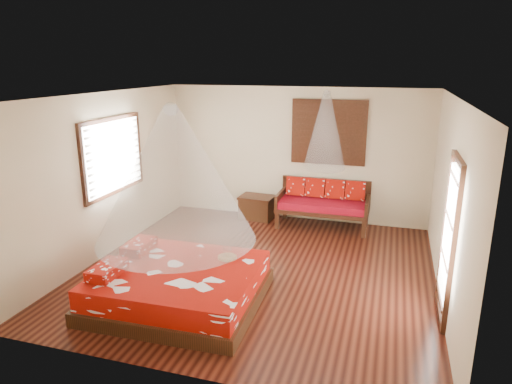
# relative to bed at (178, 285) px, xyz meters

# --- Properties ---
(room) EXTENTS (5.54, 5.54, 2.84)m
(room) POSITION_rel_bed_xyz_m (0.80, 1.31, 1.15)
(room) COLOR black
(room) RESTS_ON ground
(bed) EXTENTS (2.29, 2.08, 0.65)m
(bed) POSITION_rel_bed_xyz_m (0.00, 0.00, 0.00)
(bed) COLOR black
(bed) RESTS_ON floor
(daybed) EXTENTS (1.85, 0.82, 0.96)m
(daybed) POSITION_rel_bed_xyz_m (1.47, 3.70, 0.27)
(daybed) COLOR black
(daybed) RESTS_ON floor
(storage_chest) EXTENTS (0.76, 0.58, 0.50)m
(storage_chest) POSITION_rel_bed_xyz_m (0.02, 3.76, -0.00)
(storage_chest) COLOR black
(storage_chest) RESTS_ON floor
(shutter_panel) EXTENTS (1.52, 0.06, 1.32)m
(shutter_panel) POSITION_rel_bed_xyz_m (1.47, 4.03, 1.65)
(shutter_panel) COLOR black
(shutter_panel) RESTS_ON wall_back
(window_left) EXTENTS (0.10, 1.74, 1.34)m
(window_left) POSITION_rel_bed_xyz_m (-1.91, 1.51, 1.45)
(window_left) COLOR black
(window_left) RESTS_ON wall_left
(glazed_door) EXTENTS (0.08, 1.02, 2.16)m
(glazed_door) POSITION_rel_bed_xyz_m (3.52, 0.71, 0.82)
(glazed_door) COLOR black
(glazed_door) RESTS_ON floor
(wine_tray) EXTENTS (0.28, 0.28, 0.22)m
(wine_tray) POSITION_rel_bed_xyz_m (0.54, 0.55, 0.31)
(wine_tray) COLOR brown
(wine_tray) RESTS_ON bed
(mosquito_net_main) EXTENTS (2.15, 2.15, 1.80)m
(mosquito_net_main) POSITION_rel_bed_xyz_m (0.02, 0.00, 1.60)
(mosquito_net_main) COLOR silver
(mosquito_net_main) RESTS_ON ceiling
(mosquito_net_daybed) EXTENTS (0.82, 0.82, 1.50)m
(mosquito_net_daybed) POSITION_rel_bed_xyz_m (1.47, 3.56, 1.75)
(mosquito_net_daybed) COLOR silver
(mosquito_net_daybed) RESTS_ON ceiling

